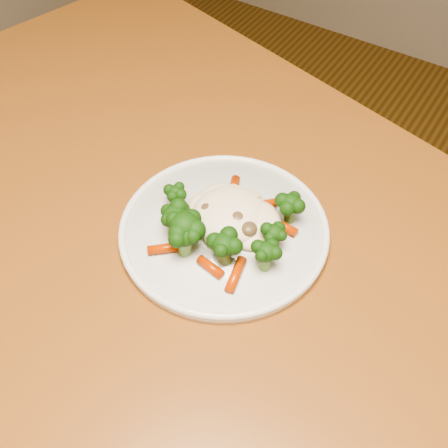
{
  "coord_description": "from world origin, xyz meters",
  "views": [
    {
      "loc": [
        0.22,
        -0.61,
        1.31
      ],
      "look_at": [
        -0.02,
        -0.23,
        0.77
      ],
      "focal_mm": 45.0,
      "sensor_mm": 36.0,
      "label": 1
    }
  ],
  "objects": [
    {
      "name": "dining_table",
      "position": [
        -0.05,
        -0.29,
        0.66
      ],
      "size": [
        1.43,
        1.13,
        0.75
      ],
      "rotation": [
        0.0,
        0.0,
        -0.26
      ],
      "color": "brown",
      "rests_on": "ground"
    },
    {
      "name": "meal",
      "position": [
        -0.02,
        -0.24,
        0.78
      ],
      "size": [
        0.19,
        0.17,
        0.05
      ],
      "color": "#F7E8C6",
      "rests_on": "plate"
    },
    {
      "name": "plate",
      "position": [
        -0.02,
        -0.23,
        0.76
      ],
      "size": [
        0.27,
        0.27,
        0.01
      ],
      "primitive_type": "cylinder",
      "color": "white",
      "rests_on": "dining_table"
    }
  ]
}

